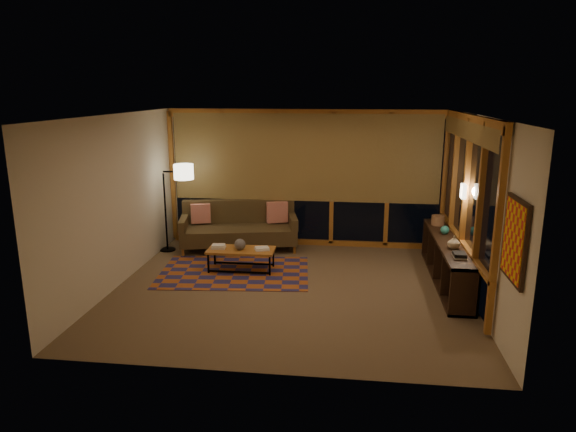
# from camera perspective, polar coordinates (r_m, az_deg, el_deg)

# --- Properties ---
(floor) EXTENTS (5.50, 5.00, 0.01)m
(floor) POSITION_cam_1_polar(r_m,az_deg,el_deg) (8.18, 0.23, -8.11)
(floor) COLOR #755E4B
(floor) RESTS_ON ground
(ceiling) EXTENTS (5.50, 5.00, 0.01)m
(ceiling) POSITION_cam_1_polar(r_m,az_deg,el_deg) (7.59, 0.25, 11.14)
(ceiling) COLOR beige
(ceiling) RESTS_ON walls
(walls) EXTENTS (5.51, 5.01, 2.70)m
(walls) POSITION_cam_1_polar(r_m,az_deg,el_deg) (7.78, 0.24, 1.15)
(walls) COLOR beige
(walls) RESTS_ON floor
(window_wall_back) EXTENTS (5.30, 0.16, 2.60)m
(window_wall_back) POSITION_cam_1_polar(r_m,az_deg,el_deg) (10.15, 1.87, 4.15)
(window_wall_back) COLOR #B66524
(window_wall_back) RESTS_ON walls
(window_wall_right) EXTENTS (0.16, 3.70, 2.60)m
(window_wall_right) POSITION_cam_1_polar(r_m,az_deg,el_deg) (8.50, 19.00, 1.48)
(window_wall_right) COLOR #B66524
(window_wall_right) RESTS_ON walls
(wall_art) EXTENTS (0.06, 0.74, 0.94)m
(wall_art) POSITION_cam_1_polar(r_m,az_deg,el_deg) (6.18, 23.84, -2.48)
(wall_art) COLOR red
(wall_art) RESTS_ON walls
(wall_sconce) EXTENTS (0.12, 0.18, 0.22)m
(wall_sconce) POSITION_cam_1_polar(r_m,az_deg,el_deg) (8.30, 18.90, 2.63)
(wall_sconce) COLOR #FFF3CF
(wall_sconce) RESTS_ON walls
(sofa) EXTENTS (2.36, 1.34, 0.91)m
(sofa) POSITION_cam_1_polar(r_m,az_deg,el_deg) (10.07, -5.48, -1.20)
(sofa) COLOR #503E21
(sofa) RESTS_ON floor
(pillow_left) EXTENTS (0.40, 0.25, 0.38)m
(pillow_left) POSITION_cam_1_polar(r_m,az_deg,el_deg) (10.27, -9.67, 0.06)
(pillow_left) COLOR red
(pillow_left) RESTS_ON sofa
(pillow_right) EXTENTS (0.43, 0.27, 0.41)m
(pillow_right) POSITION_cam_1_polar(r_m,az_deg,el_deg) (10.22, -1.21, 0.29)
(pillow_right) COLOR red
(pillow_right) RESTS_ON sofa
(area_rug) EXTENTS (2.67, 1.91, 0.01)m
(area_rug) POSITION_cam_1_polar(r_m,az_deg,el_deg) (8.93, -5.98, -6.23)
(area_rug) COLOR #A1501C
(area_rug) RESTS_ON floor
(coffee_table) EXTENTS (1.16, 0.54, 0.38)m
(coffee_table) POSITION_cam_1_polar(r_m,az_deg,el_deg) (8.96, -5.20, -4.86)
(coffee_table) COLOR #B66524
(coffee_table) RESTS_ON floor
(book_stack_a) EXTENTS (0.26, 0.22, 0.07)m
(book_stack_a) POSITION_cam_1_polar(r_m,az_deg,el_deg) (8.97, -7.74, -3.38)
(book_stack_a) COLOR white
(book_stack_a) RESTS_ON coffee_table
(book_stack_b) EXTENTS (0.30, 0.27, 0.05)m
(book_stack_b) POSITION_cam_1_polar(r_m,az_deg,el_deg) (8.84, -2.90, -3.61)
(book_stack_b) COLOR white
(book_stack_b) RESTS_ON coffee_table
(ceramic_pot) EXTENTS (0.24, 0.24, 0.20)m
(ceramic_pot) POSITION_cam_1_polar(r_m,az_deg,el_deg) (8.85, -5.37, -3.13)
(ceramic_pot) COLOR #2A2A30
(ceramic_pot) RESTS_ON coffee_table
(floor_lamp) EXTENTS (0.59, 0.41, 1.71)m
(floor_lamp) POSITION_cam_1_polar(r_m,az_deg,el_deg) (10.14, -13.48, 0.91)
(floor_lamp) COLOR black
(floor_lamp) RESTS_ON floor
(bookshelf) EXTENTS (0.40, 2.83, 0.71)m
(bookshelf) POSITION_cam_1_polar(r_m,az_deg,el_deg) (8.76, 17.20, -4.78)
(bookshelf) COLOR black
(bookshelf) RESTS_ON floor
(basket) EXTENTS (0.29, 0.29, 0.17)m
(basket) POSITION_cam_1_polar(r_m,az_deg,el_deg) (9.54, 16.32, -0.46)
(basket) COLOR #8F6243
(basket) RESTS_ON bookshelf
(teal_bowl) EXTENTS (0.17, 0.17, 0.14)m
(teal_bowl) POSITION_cam_1_polar(r_m,az_deg,el_deg) (8.96, 17.03, -1.50)
(teal_bowl) COLOR #287B6E
(teal_bowl) RESTS_ON bookshelf
(vase) EXTENTS (0.22, 0.22, 0.20)m
(vase) POSITION_cam_1_polar(r_m,az_deg,el_deg) (8.20, 17.96, -2.78)
(vase) COLOR #C3B28F
(vase) RESTS_ON bookshelf
(shelf_book_stack) EXTENTS (0.18, 0.23, 0.06)m
(shelf_book_stack) POSITION_cam_1_polar(r_m,az_deg,el_deg) (7.81, 18.51, -4.18)
(shelf_book_stack) COLOR white
(shelf_book_stack) RESTS_ON bookshelf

